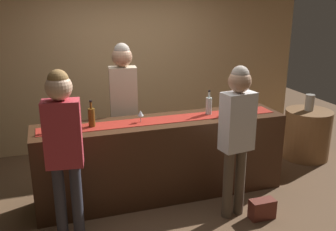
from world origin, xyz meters
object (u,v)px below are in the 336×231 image
(wine_bottle_clear, at_px, (209,105))
(handbag, at_px, (262,209))
(round_side_table, at_px, (307,134))
(wine_bottle_green, at_px, (234,105))
(wine_glass_mid_counter, at_px, (46,124))
(wine_glass_near_customer, at_px, (140,113))
(vase_on_side_table, at_px, (310,103))
(customer_sipping, at_px, (237,127))
(customer_browsing, at_px, (63,139))
(bartender, at_px, (123,97))
(wine_bottle_amber, at_px, (92,117))

(wine_bottle_clear, distance_m, handbag, 1.34)
(round_side_table, bearing_deg, wine_bottle_green, -163.65)
(wine_bottle_clear, relative_size, wine_glass_mid_counter, 2.10)
(wine_glass_near_customer, bearing_deg, vase_on_side_table, 9.07)
(wine_bottle_green, relative_size, customer_sipping, 0.18)
(wine_glass_mid_counter, bearing_deg, wine_glass_near_customer, 3.47)
(wine_glass_mid_counter, xyz_separation_m, customer_browsing, (0.14, -0.52, 0.00))
(bartender, height_order, customer_sipping, bartender)
(vase_on_side_table, bearing_deg, customer_browsing, -164.21)
(wine_bottle_amber, xyz_separation_m, wine_bottle_clear, (1.41, 0.03, 0.00))
(wine_glass_mid_counter, relative_size, bartender, 0.08)
(wine_glass_mid_counter, height_order, bartender, bartender)
(customer_browsing, relative_size, handbag, 6.16)
(wine_bottle_green, xyz_separation_m, vase_on_side_table, (1.49, 0.45, -0.22))
(bartender, bearing_deg, customer_sipping, 133.79)
(wine_glass_mid_counter, height_order, vase_on_side_table, wine_glass_mid_counter)
(wine_bottle_amber, relative_size, wine_bottle_green, 1.00)
(wine_bottle_clear, bearing_deg, bartender, 150.19)
(bartender, relative_size, customer_browsing, 1.05)
(customer_browsing, bearing_deg, wine_bottle_amber, 68.19)
(customer_sipping, xyz_separation_m, vase_on_side_table, (1.80, 1.11, -0.18))
(customer_browsing, bearing_deg, customer_sipping, 4.40)
(wine_bottle_clear, xyz_separation_m, handbag, (0.27, -0.89, -0.97))
(bartender, relative_size, vase_on_side_table, 7.52)
(wine_glass_mid_counter, relative_size, vase_on_side_table, 0.60)
(customer_browsing, xyz_separation_m, handbag, (2.02, -0.28, -0.96))
(wine_bottle_clear, bearing_deg, wine_bottle_amber, -178.80)
(wine_bottle_green, xyz_separation_m, wine_bottle_clear, (-0.31, 0.07, 0.00))
(wine_bottle_amber, distance_m, wine_glass_mid_counter, 0.48)
(round_side_table, xyz_separation_m, handbag, (-1.53, -1.27, -0.26))
(vase_on_side_table, bearing_deg, bartender, 176.86)
(wine_glass_near_customer, xyz_separation_m, handbag, (1.14, -0.85, -0.96))
(wine_glass_mid_counter, bearing_deg, round_side_table, 7.31)
(wine_bottle_amber, bearing_deg, wine_bottle_clear, 1.20)
(wine_bottle_green, height_order, wine_bottle_clear, same)
(round_side_table, bearing_deg, customer_browsing, -164.43)
(wine_glass_mid_counter, distance_m, round_side_table, 3.79)
(wine_glass_mid_counter, distance_m, bartender, 1.15)
(bartender, bearing_deg, wine_glass_mid_counter, 41.02)
(vase_on_side_table, bearing_deg, wine_glass_near_customer, -170.93)
(wine_glass_mid_counter, bearing_deg, customer_sipping, -18.28)
(wine_bottle_amber, bearing_deg, customer_sipping, -26.19)
(wine_bottle_green, xyz_separation_m, customer_sipping, (-0.31, -0.66, -0.04))
(wine_glass_mid_counter, xyz_separation_m, vase_on_side_table, (3.69, 0.49, -0.21))
(customer_sipping, bearing_deg, bartender, 118.18)
(customer_browsing, relative_size, vase_on_side_table, 7.18)
(round_side_table, height_order, handbag, round_side_table)
(wine_glass_mid_counter, xyz_separation_m, round_side_table, (3.70, 0.47, -0.70))
(wine_bottle_amber, relative_size, handbag, 1.08)
(wine_bottle_green, bearing_deg, bartender, 154.17)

